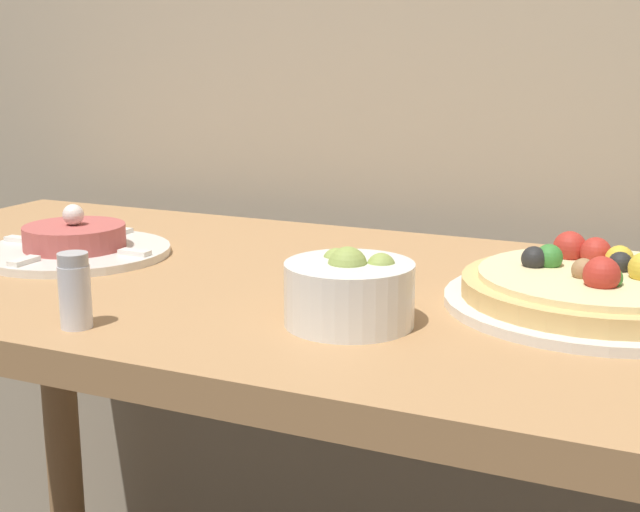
% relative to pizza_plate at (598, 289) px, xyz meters
% --- Properties ---
extents(dining_table, '(1.36, 0.61, 0.77)m').
position_rel_pizza_plate_xyz_m(dining_table, '(-0.29, -0.03, -0.14)').
color(dining_table, '#AD7F51').
rests_on(dining_table, ground_plane).
extents(pizza_plate, '(0.31, 0.31, 0.06)m').
position_rel_pizza_plate_xyz_m(pizza_plate, '(0.00, 0.00, 0.00)').
color(pizza_plate, silver).
rests_on(pizza_plate, dining_table).
extents(tartare_plate, '(0.24, 0.24, 0.07)m').
position_rel_pizza_plate_xyz_m(tartare_plate, '(-0.63, -0.04, -0.00)').
color(tartare_plate, silver).
rests_on(tartare_plate, dining_table).
extents(small_bowl, '(0.12, 0.12, 0.08)m').
position_rel_pizza_plate_xyz_m(small_bowl, '(-0.21, -0.16, 0.01)').
color(small_bowl, white).
rests_on(small_bowl, dining_table).
extents(salt_shaker, '(0.03, 0.03, 0.07)m').
position_rel_pizza_plate_xyz_m(salt_shaker, '(-0.44, -0.27, 0.02)').
color(salt_shaker, silver).
rests_on(salt_shaker, dining_table).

